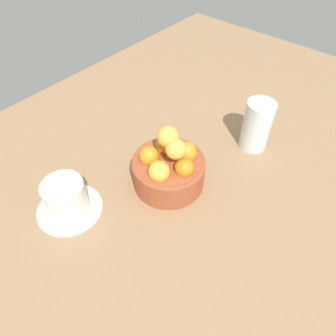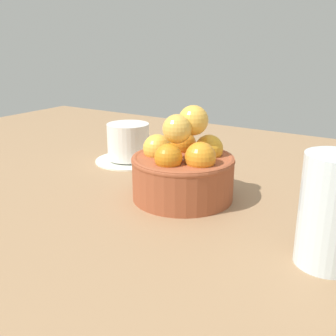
# 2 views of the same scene
# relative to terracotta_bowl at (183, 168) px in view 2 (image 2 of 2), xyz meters

# --- Properties ---
(ground_plane) EXTENTS (1.52, 0.98, 0.05)m
(ground_plane) POSITION_rel_terracotta_bowl_xyz_m (0.00, -0.00, -0.07)
(ground_plane) COLOR #997551
(terracotta_bowl) EXTENTS (0.15, 0.15, 0.13)m
(terracotta_bowl) POSITION_rel_terracotta_bowl_xyz_m (0.00, 0.00, 0.00)
(terracotta_bowl) COLOR #9E4C2D
(terracotta_bowl) RESTS_ON ground_plane
(coffee_cup) EXTENTS (0.12, 0.12, 0.07)m
(coffee_cup) POSITION_rel_terracotta_bowl_xyz_m (0.18, -0.10, -0.01)
(coffee_cup) COLOR white
(coffee_cup) RESTS_ON ground_plane
(water_glass) EXTENTS (0.06, 0.06, 0.12)m
(water_glass) POSITION_rel_terracotta_bowl_xyz_m (-0.21, 0.07, 0.01)
(water_glass) COLOR silver
(water_glass) RESTS_ON ground_plane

